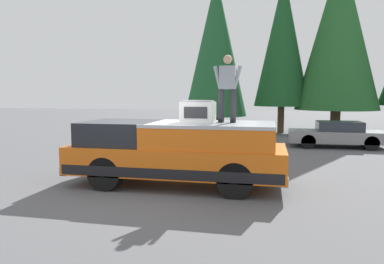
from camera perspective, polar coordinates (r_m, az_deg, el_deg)
ground_plane at (r=9.35m, az=-7.09°, el=-8.64°), size 90.00×90.00×0.00m
pickup_truck at (r=9.27m, az=-2.43°, el=-3.21°), size 2.01×5.54×1.65m
compressor_unit at (r=9.14m, az=0.98°, el=3.31°), size 0.65×0.84×0.56m
person_on_truck_bed at (r=9.11m, az=5.66°, el=7.20°), size 0.29×0.72×1.69m
parked_car_grey at (r=17.22m, az=22.10°, el=-0.35°), size 1.64×4.10×1.16m
conifer_left at (r=22.97m, az=22.36°, el=14.67°), size 4.72×4.72×10.53m
conifer_center_left at (r=22.81m, az=14.26°, el=13.95°), size 3.29×3.29×9.53m
conifer_center_right at (r=22.26m, az=3.83°, el=13.38°), size 3.80×3.80×9.40m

